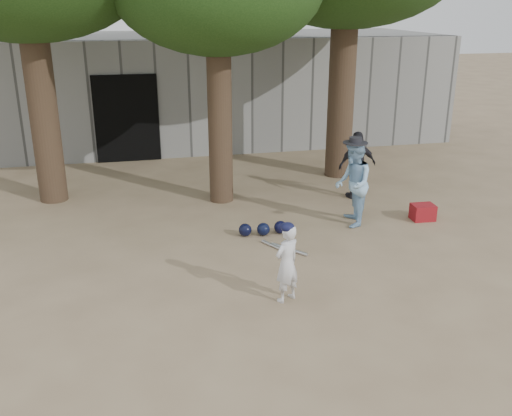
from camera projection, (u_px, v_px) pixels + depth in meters
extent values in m
plane|color=#937C5E|center=(230.00, 300.00, 7.90)|extent=(70.00, 70.00, 0.00)
imported|color=silver|center=(287.00, 263.00, 7.70)|extent=(0.48, 0.43, 1.11)
imported|color=#94C0E4|center=(353.00, 184.00, 10.30)|extent=(0.76, 0.88, 1.58)
imported|color=black|center=(357.00, 165.00, 11.78)|extent=(0.86, 0.42, 1.41)
cube|color=maroon|center=(423.00, 212.00, 10.75)|extent=(0.44, 0.34, 0.30)
cube|color=gray|center=(173.00, 100.00, 14.72)|extent=(16.00, 0.35, 3.00)
cube|color=black|center=(127.00, 119.00, 14.42)|extent=(1.60, 0.08, 2.20)
cube|color=slate|center=(165.00, 87.00, 17.01)|extent=(16.00, 5.00, 3.00)
sphere|color=black|center=(245.00, 230.00, 10.00)|extent=(0.23, 0.23, 0.23)
sphere|color=black|center=(263.00, 229.00, 10.04)|extent=(0.23, 0.23, 0.23)
sphere|color=black|center=(280.00, 227.00, 10.13)|extent=(0.23, 0.23, 0.23)
cylinder|color=silver|center=(277.00, 247.00, 9.51)|extent=(0.39, 0.66, 0.06)
cylinder|color=silver|center=(289.00, 249.00, 9.44)|extent=(0.49, 0.60, 0.06)
cylinder|color=brown|center=(37.00, 65.00, 10.95)|extent=(0.56, 0.56, 5.50)
cylinder|color=brown|center=(219.00, 78.00, 11.02)|extent=(0.48, 0.48, 5.00)
cylinder|color=brown|center=(343.00, 49.00, 12.62)|extent=(0.60, 0.60, 5.80)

